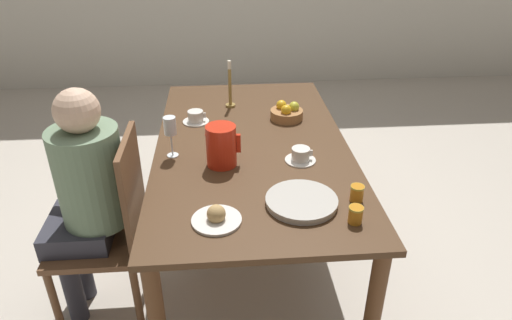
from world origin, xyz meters
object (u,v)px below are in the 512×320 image
object	(u,v)px
red_pitcher	(221,146)
jam_jar_red	(357,193)
teacup_near_person	(301,156)
bread_plate	(216,217)
jam_jar_amber	(356,214)
candlestick_tall	(230,90)
person_seated	(86,191)
wine_glass_water	(170,128)
serving_tray	(302,201)
fruit_bowl	(287,113)
teacup_across	(196,117)
chair_person_side	(112,228)

from	to	relation	value
red_pitcher	jam_jar_red	bearing A→B (deg)	-32.35
teacup_near_person	red_pitcher	bearing A→B (deg)	-179.57
bread_plate	jam_jar_amber	size ratio (longest dim) A/B	2.78
candlestick_tall	jam_jar_red	bearing A→B (deg)	-65.16
person_seated	jam_jar_red	distance (m)	1.20
wine_glass_water	serving_tray	xyz separation A→B (m)	(0.57, -0.47, -0.14)
fruit_bowl	jam_jar_amber	bearing A→B (deg)	-82.68
wine_glass_water	jam_jar_amber	xyz separation A→B (m)	(0.76, -0.61, -0.12)
wine_glass_water	fruit_bowl	world-z (taller)	wine_glass_water
person_seated	wine_glass_water	xyz separation A→B (m)	(0.37, 0.26, 0.18)
red_pitcher	fruit_bowl	size ratio (longest dim) A/B	1.07
person_seated	teacup_across	bearing A→B (deg)	-35.71
teacup_near_person	fruit_bowl	world-z (taller)	fruit_bowl
wine_glass_water	teacup_near_person	distance (m)	0.65
person_seated	jam_jar_amber	bearing A→B (deg)	-107.33
wine_glass_water	serving_tray	world-z (taller)	wine_glass_water
chair_person_side	candlestick_tall	world-z (taller)	candlestick_tall
person_seated	jam_jar_amber	world-z (taller)	person_seated
serving_tray	candlestick_tall	xyz separation A→B (m)	(-0.26, 1.09, 0.10)
serving_tray	chair_person_side	bearing A→B (deg)	167.41
chair_person_side	serving_tray	bearing A→B (deg)	-102.59
teacup_near_person	jam_jar_amber	size ratio (longest dim) A/B	2.10
red_pitcher	teacup_near_person	distance (m)	0.39
chair_person_side	candlestick_tall	size ratio (longest dim) A/B	3.31
red_pitcher	jam_jar_red	distance (m)	0.67
red_pitcher	jam_jar_amber	size ratio (longest dim) A/B	2.80
teacup_across	fruit_bowl	world-z (taller)	fruit_bowl
wine_glass_water	candlestick_tall	size ratio (longest dim) A/B	0.72
candlestick_tall	red_pitcher	bearing A→B (deg)	-95.08
red_pitcher	jam_jar_amber	world-z (taller)	red_pitcher
chair_person_side	jam_jar_red	size ratio (longest dim) A/B	13.38
red_pitcher	teacup_across	world-z (taller)	red_pitcher
person_seated	teacup_near_person	world-z (taller)	person_seated
chair_person_side	bread_plate	distance (m)	0.61
chair_person_side	candlestick_tall	distance (m)	1.12
person_seated	bread_plate	world-z (taller)	person_seated
person_seated	fruit_bowl	world-z (taller)	person_seated
bread_plate	candlestick_tall	bearing A→B (deg)	85.49
teacup_across	jam_jar_red	world-z (taller)	jam_jar_red
red_pitcher	teacup_near_person	bearing A→B (deg)	0.43
teacup_near_person	serving_tray	xyz separation A→B (m)	(-0.06, -0.37, -0.01)
person_seated	teacup_near_person	size ratio (longest dim) A/B	7.83
bread_plate	fruit_bowl	bearing A→B (deg)	66.69
jam_jar_red	teacup_across	bearing A→B (deg)	129.36
serving_tray	jam_jar_amber	world-z (taller)	jam_jar_amber
jam_jar_red	candlestick_tall	world-z (taller)	candlestick_tall
person_seated	red_pitcher	world-z (taller)	person_seated
person_seated	candlestick_tall	xyz separation A→B (m)	(0.68, 0.87, 0.13)
jam_jar_red	bread_plate	bearing A→B (deg)	-170.45
chair_person_side	jam_jar_amber	world-z (taller)	chair_person_side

